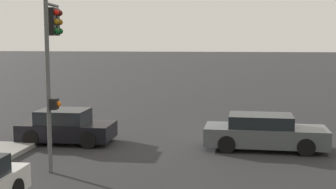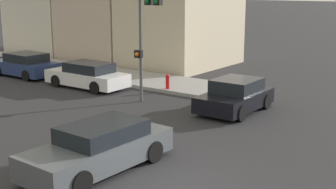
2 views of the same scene
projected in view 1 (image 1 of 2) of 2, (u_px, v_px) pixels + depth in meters
ground_plane at (255, 137)px, 20.76m from camera, size 300.00×300.00×0.00m
traffic_signal at (52, 47)px, 15.19m from camera, size 0.68×1.57×5.94m
crossing_car_0 at (264, 133)px, 18.40m from camera, size 4.79×2.07×1.39m
crossing_car_3 at (66, 127)px, 19.60m from camera, size 3.86×2.06×1.41m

